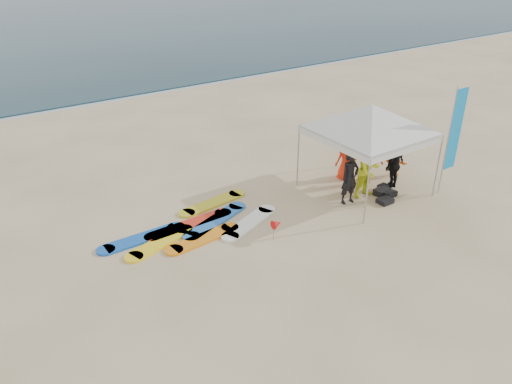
{
  "coord_description": "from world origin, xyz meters",
  "views": [
    {
      "loc": [
        -7.5,
        -8.25,
        7.99
      ],
      "look_at": [
        -0.09,
        2.6,
        1.2
      ],
      "focal_mm": 35.0,
      "sensor_mm": 36.0,
      "label": 1
    }
  ],
  "objects_px": {
    "person_orange_b": "(346,156)",
    "feather_flag": "(455,131)",
    "surfboard_spread": "(197,226)",
    "person_yellow": "(369,171)",
    "person_orange_a": "(367,157)",
    "person_black_b": "(394,165)",
    "person_seated": "(395,164)",
    "canopy_tent": "(373,105)",
    "person_black_a": "(350,178)",
    "marker_pennant": "(277,224)"
  },
  "relations": [
    {
      "from": "person_orange_b",
      "to": "canopy_tent",
      "type": "distance_m",
      "value": 2.47
    },
    {
      "from": "person_orange_b",
      "to": "canopy_tent",
      "type": "bearing_deg",
      "value": 80.48
    },
    {
      "from": "person_yellow",
      "to": "marker_pennant",
      "type": "bearing_deg",
      "value": -173.86
    },
    {
      "from": "person_seated",
      "to": "canopy_tent",
      "type": "xyz_separation_m",
      "value": [
        -1.82,
        -0.22,
        2.64
      ]
    },
    {
      "from": "person_orange_b",
      "to": "feather_flag",
      "type": "distance_m",
      "value": 3.72
    },
    {
      "from": "person_black_a",
      "to": "person_orange_a",
      "type": "relative_size",
      "value": 0.93
    },
    {
      "from": "person_black_a",
      "to": "person_orange_b",
      "type": "bearing_deg",
      "value": 54.2
    },
    {
      "from": "feather_flag",
      "to": "surfboard_spread",
      "type": "bearing_deg",
      "value": 162.23
    },
    {
      "from": "person_black_b",
      "to": "canopy_tent",
      "type": "xyz_separation_m",
      "value": [
        -0.94,
        0.45,
        2.21
      ]
    },
    {
      "from": "surfboard_spread",
      "to": "feather_flag",
      "type": "bearing_deg",
      "value": -17.77
    },
    {
      "from": "person_orange_a",
      "to": "person_orange_b",
      "type": "height_order",
      "value": "person_orange_a"
    },
    {
      "from": "person_orange_b",
      "to": "person_orange_a",
      "type": "bearing_deg",
      "value": 116.84
    },
    {
      "from": "person_orange_a",
      "to": "surfboard_spread",
      "type": "xyz_separation_m",
      "value": [
        -6.57,
        0.61,
        -0.94
      ]
    },
    {
      "from": "person_yellow",
      "to": "marker_pennant",
      "type": "height_order",
      "value": "person_yellow"
    },
    {
      "from": "person_black_a",
      "to": "person_orange_a",
      "type": "height_order",
      "value": "person_orange_a"
    },
    {
      "from": "person_seated",
      "to": "marker_pennant",
      "type": "bearing_deg",
      "value": 69.09
    },
    {
      "from": "person_seated",
      "to": "marker_pennant",
      "type": "xyz_separation_m",
      "value": [
        -6.23,
        -1.06,
        0.05
      ]
    },
    {
      "from": "person_black_b",
      "to": "person_seated",
      "type": "relative_size",
      "value": 1.96
    },
    {
      "from": "person_yellow",
      "to": "person_orange_a",
      "type": "distance_m",
      "value": 1.12
    },
    {
      "from": "canopy_tent",
      "to": "marker_pennant",
      "type": "height_order",
      "value": "canopy_tent"
    },
    {
      "from": "person_orange_a",
      "to": "marker_pennant",
      "type": "distance_m",
      "value": 5.1
    },
    {
      "from": "person_seated",
      "to": "feather_flag",
      "type": "xyz_separation_m",
      "value": [
        0.46,
        -1.85,
        1.76
      ]
    },
    {
      "from": "person_black_a",
      "to": "person_black_b",
      "type": "xyz_separation_m",
      "value": [
        2.04,
        -0.08,
        -0.03
      ]
    },
    {
      "from": "person_yellow",
      "to": "person_orange_b",
      "type": "bearing_deg",
      "value": 75.16
    },
    {
      "from": "person_orange_b",
      "to": "marker_pennant",
      "type": "distance_m",
      "value": 4.95
    },
    {
      "from": "person_seated",
      "to": "person_orange_a",
      "type": "bearing_deg",
      "value": 50.07
    },
    {
      "from": "marker_pennant",
      "to": "surfboard_spread",
      "type": "height_order",
      "value": "marker_pennant"
    },
    {
      "from": "person_orange_a",
      "to": "feather_flag",
      "type": "relative_size",
      "value": 0.52
    },
    {
      "from": "person_orange_a",
      "to": "person_black_b",
      "type": "height_order",
      "value": "person_orange_a"
    },
    {
      "from": "marker_pennant",
      "to": "person_seated",
      "type": "bearing_deg",
      "value": 9.68
    },
    {
      "from": "person_yellow",
      "to": "person_black_b",
      "type": "relative_size",
      "value": 1.07
    },
    {
      "from": "person_yellow",
      "to": "feather_flag",
      "type": "bearing_deg",
      "value": -26.32
    },
    {
      "from": "person_black_b",
      "to": "feather_flag",
      "type": "bearing_deg",
      "value": 127.48
    },
    {
      "from": "person_seated",
      "to": "canopy_tent",
      "type": "bearing_deg",
      "value": 66.4
    },
    {
      "from": "person_orange_b",
      "to": "person_seated",
      "type": "xyz_separation_m",
      "value": [
        1.69,
        -0.87,
        -0.42
      ]
    },
    {
      "from": "canopy_tent",
      "to": "person_black_b",
      "type": "bearing_deg",
      "value": -25.5
    },
    {
      "from": "person_black_b",
      "to": "surfboard_spread",
      "type": "relative_size",
      "value": 0.34
    },
    {
      "from": "person_seated",
      "to": "person_black_b",
      "type": "bearing_deg",
      "value": 96.64
    },
    {
      "from": "person_black_b",
      "to": "surfboard_spread",
      "type": "distance_m",
      "value": 7.22
    },
    {
      "from": "person_orange_a",
      "to": "canopy_tent",
      "type": "relative_size",
      "value": 0.42
    },
    {
      "from": "person_orange_a",
      "to": "person_yellow",
      "type": "bearing_deg",
      "value": 76.09
    },
    {
      "from": "person_black_b",
      "to": "feather_flag",
      "type": "distance_m",
      "value": 2.23
    },
    {
      "from": "person_yellow",
      "to": "person_orange_a",
      "type": "bearing_deg",
      "value": 47.34
    },
    {
      "from": "feather_flag",
      "to": "marker_pennant",
      "type": "relative_size",
      "value": 5.89
    },
    {
      "from": "person_black_a",
      "to": "marker_pennant",
      "type": "relative_size",
      "value": 2.84
    },
    {
      "from": "person_black_b",
      "to": "person_orange_b",
      "type": "bearing_deg",
      "value": -73.41
    },
    {
      "from": "person_orange_a",
      "to": "feather_flag",
      "type": "distance_m",
      "value": 3.0
    },
    {
      "from": "person_orange_a",
      "to": "person_orange_b",
      "type": "xyz_separation_m",
      "value": [
        -0.37,
        0.65,
        -0.1
      ]
    },
    {
      "from": "person_orange_a",
      "to": "marker_pennant",
      "type": "xyz_separation_m",
      "value": [
        -4.91,
        -1.28,
        -0.48
      ]
    },
    {
      "from": "person_orange_a",
      "to": "person_seated",
      "type": "relative_size",
      "value": 2.17
    }
  ]
}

